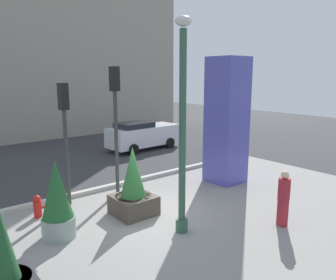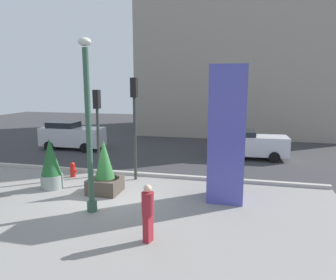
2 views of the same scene
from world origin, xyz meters
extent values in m
plane|color=#38383A|center=(0.00, 4.00, 0.00)|extent=(60.00, 60.00, 0.00)
cube|color=gray|center=(0.00, -2.00, 0.00)|extent=(18.00, 10.00, 0.02)
cube|color=#B7B2A8|center=(0.00, 3.12, 0.08)|extent=(18.00, 0.24, 0.16)
cylinder|color=#335642|center=(-0.14, -1.60, 0.20)|extent=(0.36, 0.36, 0.40)
cylinder|color=#335642|center=(-0.14, -1.60, 2.89)|extent=(0.20, 0.20, 5.77)
ellipsoid|color=silver|center=(-0.14, -1.60, 5.95)|extent=(0.44, 0.44, 0.28)
cube|color=#4C4CAD|center=(4.49, 0.77, 2.64)|extent=(1.38, 1.38, 5.28)
cube|color=#4C4238|center=(-0.52, 0.36, 0.32)|extent=(1.28, 1.28, 0.64)
cylinder|color=#382819|center=(-0.52, 0.36, 0.62)|extent=(1.21, 1.21, 0.04)
cone|color=#2D6B33|center=(-0.52, 0.36, 1.47)|extent=(0.83, 0.83, 1.65)
cylinder|color=gray|center=(-3.06, 0.36, 0.31)|extent=(0.95, 0.95, 0.62)
cylinder|color=#382819|center=(-3.06, 0.36, 0.60)|extent=(0.88, 0.88, 0.04)
cone|color=#235B2D|center=(-3.06, 0.36, 1.44)|extent=(0.87, 0.87, 1.65)
cylinder|color=red|center=(-3.07, 2.13, 0.28)|extent=(0.26, 0.26, 0.55)
sphere|color=red|center=(-3.07, 2.13, 0.63)|extent=(0.24, 0.24, 0.24)
cylinder|color=red|center=(-2.90, 2.13, 0.30)|extent=(0.12, 0.10, 0.10)
cylinder|color=#333833|center=(-1.82, 2.54, 1.70)|extent=(0.14, 0.14, 3.40)
cube|color=black|center=(-1.82, 2.54, 3.85)|extent=(0.28, 0.32, 0.90)
sphere|color=yellow|center=(-1.82, 2.71, 3.85)|extent=(0.18, 0.18, 0.18)
cylinder|color=#333833|center=(0.12, 2.44, 1.98)|extent=(0.14, 0.14, 3.96)
cube|color=black|center=(0.12, 2.44, 4.41)|extent=(0.28, 0.32, 0.90)
sphere|color=green|center=(0.12, 2.61, 4.41)|extent=(0.18, 0.18, 0.18)
cube|color=silver|center=(-6.61, 8.31, 0.90)|extent=(4.42, 1.72, 1.26)
cube|color=#1E2328|center=(-7.28, 8.31, 1.73)|extent=(1.99, 1.51, 0.39)
cylinder|color=black|center=(-5.24, 9.17, 0.32)|extent=(0.64, 0.22, 0.64)
cylinder|color=black|center=(-5.24, 7.46, 0.32)|extent=(0.64, 0.22, 0.64)
cylinder|color=black|center=(-7.98, 9.17, 0.32)|extent=(0.64, 0.22, 0.64)
cylinder|color=black|center=(-7.98, 7.46, 0.32)|extent=(0.64, 0.22, 0.64)
cube|color=silver|center=(5.51, 8.26, 0.85)|extent=(4.67, 1.95, 1.15)
cube|color=#1E2328|center=(4.82, 8.23, 1.57)|extent=(2.14, 1.62, 0.31)
cylinder|color=black|center=(6.89, 9.19, 0.32)|extent=(0.65, 0.25, 0.64)
cylinder|color=black|center=(6.98, 7.47, 0.32)|extent=(0.65, 0.25, 0.64)
cylinder|color=black|center=(4.05, 9.06, 0.32)|extent=(0.65, 0.25, 0.64)
cylinder|color=black|center=(4.13, 7.33, 0.32)|extent=(0.65, 0.25, 0.64)
cube|color=maroon|center=(2.49, -3.27, 0.43)|extent=(0.27, 0.32, 0.87)
cylinder|color=maroon|center=(2.49, -3.27, 1.19)|extent=(0.44, 0.44, 0.65)
sphere|color=beige|center=(2.49, -3.27, 1.64)|extent=(0.23, 0.23, 0.23)
camera|label=1|loc=(-6.34, -8.48, 4.59)|focal=36.01mm
camera|label=2|loc=(5.03, -11.46, 4.57)|focal=33.57mm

